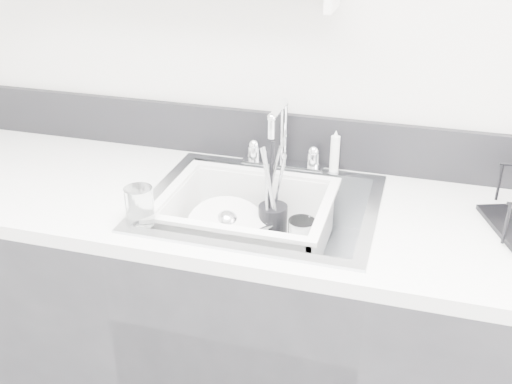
% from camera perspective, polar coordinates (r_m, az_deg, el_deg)
% --- Properties ---
extents(counter_run, '(3.20, 0.62, 0.92)m').
position_cam_1_polar(counter_run, '(1.92, 0.43, -13.27)').
color(counter_run, '#262629').
rests_on(counter_run, ground).
extents(backsplash, '(3.20, 0.02, 0.16)m').
position_cam_1_polar(backsplash, '(1.89, 2.95, 5.13)').
color(backsplash, black).
rests_on(backsplash, counter_run).
extents(sink, '(0.64, 0.52, 0.20)m').
position_cam_1_polar(sink, '(1.71, 0.47, -3.76)').
color(sink, silver).
rests_on(sink, counter_run).
extents(faucet, '(0.26, 0.18, 0.23)m').
position_cam_1_polar(faucet, '(1.85, 2.56, 3.99)').
color(faucet, silver).
rests_on(faucet, counter_run).
extents(side_sprayer, '(0.03, 0.03, 0.14)m').
position_cam_1_polar(side_sprayer, '(1.83, 7.51, 3.81)').
color(side_sprayer, white).
rests_on(side_sprayer, counter_run).
extents(wash_tub, '(0.51, 0.43, 0.18)m').
position_cam_1_polar(wash_tub, '(1.72, -0.86, -3.02)').
color(wash_tub, white).
rests_on(wash_tub, sink).
extents(plate_stack, '(0.29, 0.28, 0.11)m').
position_cam_1_polar(plate_stack, '(1.74, -2.43, -4.39)').
color(plate_stack, white).
rests_on(plate_stack, wash_tub).
extents(utensil_cup, '(0.09, 0.09, 0.29)m').
position_cam_1_polar(utensil_cup, '(1.77, 1.61, -2.65)').
color(utensil_cup, black).
rests_on(utensil_cup, wash_tub).
extents(ladle, '(0.30, 0.19, 0.08)m').
position_cam_1_polar(ladle, '(1.73, -0.92, -4.15)').
color(ladle, silver).
rests_on(ladle, wash_tub).
extents(tumbler_in_tub, '(0.09, 0.09, 0.11)m').
position_cam_1_polar(tumbler_in_tub, '(1.70, 4.34, -4.36)').
color(tumbler_in_tub, white).
rests_on(tumbler_in_tub, wash_tub).
extents(tumbler_counter, '(0.09, 0.09, 0.10)m').
position_cam_1_polar(tumbler_counter, '(1.57, -11.04, -1.32)').
color(tumbler_counter, white).
rests_on(tumbler_counter, counter_run).
extents(bowl_small, '(0.11, 0.11, 0.03)m').
position_cam_1_polar(bowl_small, '(1.66, 2.32, -6.72)').
color(bowl_small, white).
rests_on(bowl_small, wash_tub).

